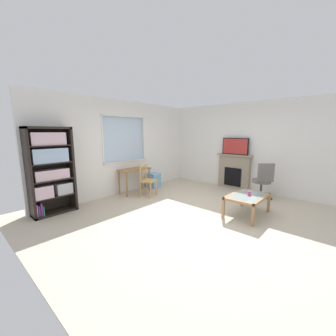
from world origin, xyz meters
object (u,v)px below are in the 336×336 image
Objects in this scene: wooden_chair at (147,180)px; office_chair at (263,179)px; sippy_cup at (249,193)px; coffee_table at (247,198)px; desk_under_window at (134,173)px; plastic_drawer_unit at (153,180)px; bookshelf at (50,168)px; tv at (235,146)px; fireplace at (234,171)px.

wooden_chair is 3.17m from office_chair.
coffee_table is at bearing 138.83° from sippy_cup.
plastic_drawer_unit is at bearing 3.51° from desk_under_window.
bookshelf reaches higher than wooden_chair.
plastic_drawer_unit is at bearing 128.55° from tv.
desk_under_window is 3.25m from sippy_cup.
bookshelf is 2.28m from desk_under_window.
fireplace is (2.42, -1.48, 0.09)m from wooden_chair.
sippy_cup is (-1.35, -0.14, -0.06)m from office_chair.
sippy_cup is (-1.87, -1.20, -0.06)m from fireplace.
coffee_table is at bearing -79.87° from desk_under_window.
desk_under_window is 3.24m from tv.
fireplace is at bearing 31.82° from coffee_table.
bookshelf reaches higher than fireplace.
sippy_cup is (0.59, -3.19, -0.12)m from desk_under_window.
plastic_drawer_unit is 5.19× the size of sippy_cup.
tv is (4.68, -2.10, 0.33)m from bookshelf.
bookshelf is 21.31× the size of sippy_cup.
tv reaches higher than wooden_chair.
tv is at bearing -51.45° from plastic_drawer_unit.
desk_under_window is 0.86× the size of fireplace.
sippy_cup is (-0.22, -3.24, 0.26)m from plastic_drawer_unit.
fireplace is 12.28× the size of sippy_cup.
plastic_drawer_unit is at bearing -1.08° from bookshelf.
fireplace is at bearing 63.85° from office_chair.
tv is at bearing 32.99° from sippy_cup.
plastic_drawer_unit is 3.23m from coffee_table.
desk_under_window is 3.22m from coffee_table.
sippy_cup is (2.83, -3.30, -0.54)m from bookshelf.
office_chair is (1.90, -2.53, 0.09)m from wooden_chair.
desk_under_window is 3.61m from office_chair.
bookshelf is 4.36m from coffee_table.
tv is (-0.02, 0.00, 0.81)m from fireplace.
desk_under_window reaches higher than coffee_table.
coffee_table is at bearing -78.86° from wooden_chair.
plastic_drawer_unit is (3.05, -0.06, -0.80)m from bookshelf.
coffee_table is at bearing -49.45° from bookshelf.
office_chair is at bearing -57.54° from desk_under_window.
wooden_chair is at bearing -85.13° from desk_under_window.
wooden_chair is 1.93× the size of plastic_drawer_unit.
coffee_table is at bearing -94.42° from plastic_drawer_unit.
bookshelf reaches higher than tv.
fireplace is 0.81m from tv.
wooden_chair is at bearing 101.14° from coffee_table.
fireplace is at bearing -31.43° from wooden_chair.
sippy_cup is at bearing -147.27° from fireplace.
bookshelf is 4.38m from sippy_cup.
wooden_chair is at bearing 126.81° from office_chair.
sippy_cup is (0.55, -2.68, 0.03)m from wooden_chair.
tv is at bearing -31.62° from wooden_chair.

